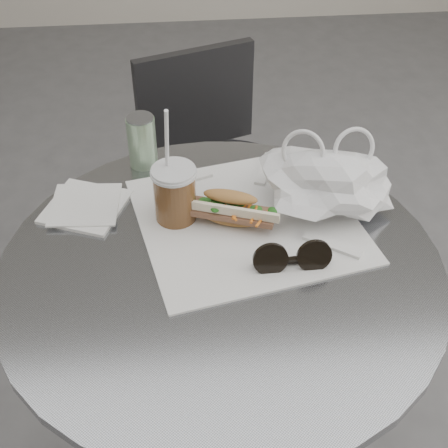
{
  "coord_description": "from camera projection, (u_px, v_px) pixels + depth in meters",
  "views": [
    {
      "loc": [
        -0.06,
        -0.55,
        1.48
      ],
      "look_at": [
        0.01,
        0.25,
        0.79
      ],
      "focal_mm": 50.0,
      "sensor_mm": 36.0,
      "label": 1
    }
  ],
  "objects": [
    {
      "name": "iced_coffee",
      "position": [
        175.0,
        194.0,
        1.11
      ],
      "size": [
        0.08,
        0.08,
        0.24
      ],
      "color": "brown",
      "rests_on": "cafe_table"
    },
    {
      "name": "plastic_bag",
      "position": [
        327.0,
        184.0,
        1.14
      ],
      "size": [
        0.25,
        0.21,
        0.11
      ],
      "primitive_type": null,
      "rotation": [
        0.0,
        0.0,
        -0.17
      ],
      "color": "white",
      "rests_on": "cafe_table"
    },
    {
      "name": "napkin_stack",
      "position": [
        85.0,
        206.0,
        1.17
      ],
      "size": [
        0.18,
        0.18,
        0.01
      ],
      "color": "white",
      "rests_on": "cafe_table"
    },
    {
      "name": "sunglasses",
      "position": [
        292.0,
        259.0,
        1.04
      ],
      "size": [
        0.13,
        0.03,
        0.06
      ],
      "rotation": [
        0.0,
        0.0,
        0.02
      ],
      "color": "black",
      "rests_on": "cafe_table"
    },
    {
      "name": "chair_far",
      "position": [
        219.0,
        217.0,
        1.75
      ],
      "size": [
        0.43,
        0.46,
        0.79
      ],
      "rotation": [
        0.0,
        0.0,
        3.47
      ],
      "color": "#2A2A2D",
      "rests_on": "ground"
    },
    {
      "name": "banh_mi",
      "position": [
        231.0,
        209.0,
        1.12
      ],
      "size": [
        0.21,
        0.14,
        0.07
      ],
      "rotation": [
        0.0,
        0.0,
        -0.34
      ],
      "color": "#B68544",
      "rests_on": "sandwich_paper"
    },
    {
      "name": "sandwich_paper",
      "position": [
        247.0,
        220.0,
        1.14
      ],
      "size": [
        0.45,
        0.44,
        0.0
      ],
      "primitive_type": "cube",
      "rotation": [
        0.0,
        0.0,
        0.21
      ],
      "color": "white",
      "rests_on": "cafe_table"
    },
    {
      "name": "cafe_table",
      "position": [
        221.0,
        363.0,
        1.24
      ],
      "size": [
        0.76,
        0.76,
        0.74
      ],
      "color": "slate",
      "rests_on": "ground"
    },
    {
      "name": "drink_can",
      "position": [
        142.0,
        141.0,
        1.25
      ],
      "size": [
        0.06,
        0.06,
        0.11
      ],
      "color": "#599758",
      "rests_on": "cafe_table"
    }
  ]
}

